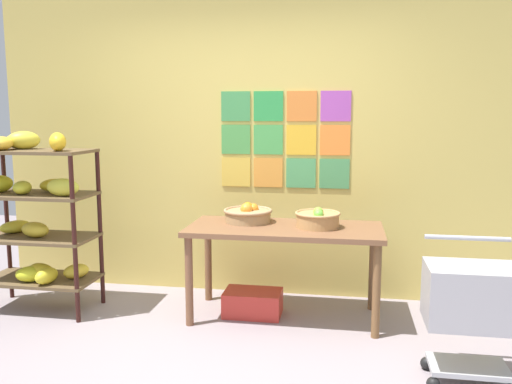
{
  "coord_description": "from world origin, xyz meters",
  "views": [
    {
      "loc": [
        0.86,
        -2.91,
        1.61
      ],
      "look_at": [
        0.2,
        0.98,
        1.03
      ],
      "focal_mm": 37.47,
      "sensor_mm": 36.0,
      "label": 1
    }
  ],
  "objects_px": {
    "fruit_basket_centre": "(248,214)",
    "produce_crate_under_table": "(253,303)",
    "banana_shelf_unit": "(35,209)",
    "fruit_basket_left": "(318,219)",
    "display_table": "(285,238)",
    "shopping_cart": "(472,301)"
  },
  "relations": [
    {
      "from": "fruit_basket_left",
      "to": "produce_crate_under_table",
      "type": "xyz_separation_m",
      "value": [
        -0.51,
        -0.01,
        -0.71
      ]
    },
    {
      "from": "fruit_basket_left",
      "to": "shopping_cart",
      "type": "relative_size",
      "value": 0.41
    },
    {
      "from": "fruit_basket_left",
      "to": "banana_shelf_unit",
      "type": "bearing_deg",
      "value": -175.33
    },
    {
      "from": "display_table",
      "to": "fruit_basket_left",
      "type": "relative_size",
      "value": 4.31
    },
    {
      "from": "fruit_basket_centre",
      "to": "shopping_cart",
      "type": "distance_m",
      "value": 1.85
    },
    {
      "from": "display_table",
      "to": "fruit_basket_centre",
      "type": "bearing_deg",
      "value": 156.78
    },
    {
      "from": "fruit_basket_centre",
      "to": "produce_crate_under_table",
      "type": "relative_size",
      "value": 0.87
    },
    {
      "from": "display_table",
      "to": "fruit_basket_centre",
      "type": "relative_size",
      "value": 3.81
    },
    {
      "from": "produce_crate_under_table",
      "to": "shopping_cart",
      "type": "height_order",
      "value": "shopping_cart"
    },
    {
      "from": "banana_shelf_unit",
      "to": "produce_crate_under_table",
      "type": "xyz_separation_m",
      "value": [
        1.76,
        0.17,
        -0.75
      ]
    },
    {
      "from": "display_table",
      "to": "shopping_cart",
      "type": "height_order",
      "value": "shopping_cart"
    },
    {
      "from": "banana_shelf_unit",
      "to": "fruit_basket_left",
      "type": "height_order",
      "value": "banana_shelf_unit"
    },
    {
      "from": "fruit_basket_centre",
      "to": "produce_crate_under_table",
      "type": "height_order",
      "value": "fruit_basket_centre"
    },
    {
      "from": "banana_shelf_unit",
      "to": "fruit_basket_left",
      "type": "distance_m",
      "value": 2.27
    },
    {
      "from": "banana_shelf_unit",
      "to": "fruit_basket_centre",
      "type": "xyz_separation_m",
      "value": [
        1.69,
        0.3,
        -0.05
      ]
    },
    {
      "from": "fruit_basket_left",
      "to": "produce_crate_under_table",
      "type": "height_order",
      "value": "fruit_basket_left"
    },
    {
      "from": "display_table",
      "to": "produce_crate_under_table",
      "type": "height_order",
      "value": "display_table"
    },
    {
      "from": "display_table",
      "to": "shopping_cart",
      "type": "bearing_deg",
      "value": -35.55
    },
    {
      "from": "banana_shelf_unit",
      "to": "fruit_basket_left",
      "type": "relative_size",
      "value": 4.19
    },
    {
      "from": "fruit_basket_centre",
      "to": "produce_crate_under_table",
      "type": "bearing_deg",
      "value": -64.88
    },
    {
      "from": "fruit_basket_centre",
      "to": "shopping_cart",
      "type": "height_order",
      "value": "fruit_basket_centre"
    },
    {
      "from": "display_table",
      "to": "shopping_cart",
      "type": "distance_m",
      "value": 1.5
    }
  ]
}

